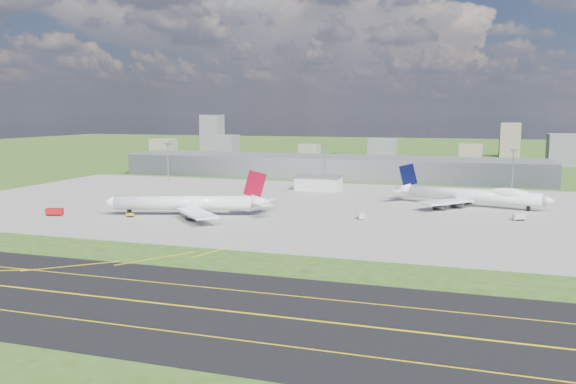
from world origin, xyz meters
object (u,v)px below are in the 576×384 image
(airliner_red_twin, at_px, (189,204))
(van_white_near, at_px, (361,216))
(airliner_blue_quad, at_px, (473,195))
(tug_yellow, at_px, (130,215))
(fire_truck, at_px, (55,212))
(van_white_far, at_px, (519,218))

(airliner_red_twin, xyz_separation_m, van_white_near, (75.62, 15.00, -4.20))
(airliner_blue_quad, height_order, tug_yellow, airliner_blue_quad)
(fire_truck, relative_size, tug_yellow, 2.03)
(airliner_red_twin, bearing_deg, fire_truck, 1.81)
(airliner_blue_quad, bearing_deg, tug_yellow, -139.67)
(fire_truck, distance_m, van_white_far, 205.45)
(tug_yellow, relative_size, van_white_near, 0.67)
(airliner_blue_quad, bearing_deg, airliner_red_twin, -139.39)
(airliner_blue_quad, xyz_separation_m, fire_truck, (-181.07, -82.13, -3.94))
(airliner_red_twin, distance_m, van_white_far, 144.62)
(airliner_red_twin, xyz_separation_m, van_white_far, (141.16, 31.14, -4.24))
(fire_truck, height_order, tug_yellow, fire_truck)
(airliner_red_twin, distance_m, tug_yellow, 26.51)
(airliner_blue_quad, distance_m, van_white_near, 68.12)
(van_white_near, height_order, van_white_far, van_white_near)
(tug_yellow, height_order, van_white_near, van_white_near)
(van_white_far, bearing_deg, airliner_red_twin, 166.00)
(tug_yellow, relative_size, van_white_far, 0.68)
(airliner_blue_quad, height_order, van_white_near, airliner_blue_quad)
(van_white_far, bearing_deg, fire_truck, 167.44)
(airliner_blue_quad, bearing_deg, van_white_far, -47.67)
(airliner_blue_quad, relative_size, van_white_near, 13.08)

